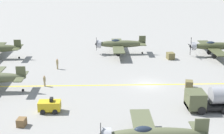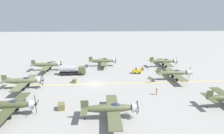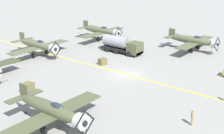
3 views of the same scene
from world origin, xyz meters
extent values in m
plane|color=gray|center=(0.00, 0.00, 0.00)|extent=(400.00, 400.00, 0.00)
cube|color=yellow|center=(0.00, 0.00, 0.00)|extent=(0.30, 160.00, 0.01)
ellipsoid|color=#525739|center=(17.14, 2.76, 2.05)|extent=(1.50, 9.50, 1.42)
cylinder|color=#B7B7BC|center=(17.14, 7.21, 2.05)|extent=(1.58, 0.90, 1.58)
ellipsoid|color=#232D3D|center=(17.14, 3.90, 2.61)|extent=(0.80, 1.70, 0.76)
cube|color=#525739|center=(17.14, 3.52, 1.71)|extent=(12.00, 2.10, 0.16)
cube|color=#525739|center=(17.14, -1.33, 2.20)|extent=(4.40, 1.10, 0.12)
cube|color=#525739|center=(17.14, -1.33, 2.85)|extent=(0.14, 1.30, 1.60)
sphere|color=black|center=(17.14, 7.71, 2.05)|extent=(0.56, 0.56, 0.56)
cube|color=black|center=(17.72, 7.71, 1.40)|extent=(1.27, 0.06, 1.40)
cube|color=black|center=(17.79, 7.71, 2.63)|extent=(1.40, 0.06, 1.27)
cube|color=black|center=(16.56, 7.71, 2.70)|extent=(1.27, 0.06, 1.40)
cube|color=black|center=(16.49, 7.71, 1.47)|extent=(1.40, 0.06, 1.27)
cylinder|color=black|center=(15.64, 3.52, 1.08)|extent=(0.14, 0.14, 1.26)
cylinder|color=black|center=(15.64, 3.52, 0.45)|extent=(0.22, 0.90, 0.90)
cylinder|color=black|center=(18.64, 3.52, 1.08)|extent=(0.14, 0.14, 1.26)
cylinder|color=black|center=(18.64, 3.52, 0.45)|extent=(0.22, 0.90, 0.90)
cylinder|color=black|center=(17.14, -1.39, 0.18)|extent=(0.12, 0.36, 0.36)
cube|color=#494E2F|center=(14.47, 22.35, 2.20)|extent=(4.40, 1.10, 0.12)
cube|color=#494E2F|center=(14.47, 22.35, 2.85)|extent=(0.14, 1.30, 1.60)
cylinder|color=black|center=(14.47, 22.29, 0.18)|extent=(0.12, 0.36, 0.36)
ellipsoid|color=#232D3D|center=(-17.98, 3.05, 2.61)|extent=(0.80, 1.70, 0.76)
cube|color=#595E40|center=(-17.98, -2.18, 2.20)|extent=(4.40, 1.10, 0.12)
cube|color=#595E40|center=(-17.98, -2.18, 2.85)|extent=(0.14, 1.30, 1.60)
cube|color=black|center=(-17.39, 6.86, 2.70)|extent=(1.27, 0.06, 1.39)
cube|color=black|center=(-18.63, 6.86, 2.64)|extent=(1.39, 0.06, 1.27)
cube|color=#585D3E|center=(-1.97, 17.75, 2.20)|extent=(4.40, 1.10, 0.12)
cube|color=#585D3E|center=(-1.97, 17.75, 2.85)|extent=(0.14, 1.30, 1.60)
cylinder|color=black|center=(-1.97, 17.69, 0.18)|extent=(0.12, 0.36, 0.36)
ellipsoid|color=#454A2B|center=(14.77, -15.29, 2.05)|extent=(1.50, 9.50, 1.42)
cylinder|color=#B7B7BC|center=(14.77, -10.84, 2.05)|extent=(1.57, 0.90, 1.58)
ellipsoid|color=#232D3D|center=(14.77, -14.15, 2.61)|extent=(0.80, 1.70, 0.76)
cube|color=#454A2B|center=(14.77, -14.53, 1.71)|extent=(12.00, 2.10, 0.16)
sphere|color=black|center=(14.77, -10.34, 2.05)|extent=(0.56, 0.56, 0.56)
cube|color=black|center=(14.82, -10.34, 1.18)|extent=(0.25, 0.06, 1.76)
cube|color=black|center=(15.64, -10.34, 2.11)|extent=(1.76, 0.06, 0.25)
cube|color=black|center=(14.71, -10.34, 2.92)|extent=(0.25, 0.06, 1.76)
cube|color=black|center=(13.89, -10.34, 1.99)|extent=(1.76, 0.06, 0.25)
cylinder|color=black|center=(13.27, -14.53, 1.08)|extent=(0.14, 0.14, 1.26)
cylinder|color=black|center=(13.27, -14.53, 0.45)|extent=(0.22, 0.90, 0.90)
cylinder|color=black|center=(16.27, -14.53, 1.08)|extent=(0.14, 0.14, 1.26)
cylinder|color=black|center=(16.27, -14.53, 0.45)|extent=(0.22, 0.90, 0.90)
cube|color=black|center=(-8.72, -7.39, 0.62)|extent=(2.25, 8.00, 0.40)
cube|color=#515638|center=(-8.72, -4.43, 1.42)|extent=(2.50, 2.08, 2.00)
cylinder|color=black|center=(-9.91, -4.91, 0.50)|extent=(0.30, 1.00, 1.00)
cylinder|color=black|center=(-7.54, -4.91, 0.50)|extent=(0.30, 1.00, 1.00)
cylinder|color=black|center=(-7.54, -7.79, 0.50)|extent=(0.30, 1.00, 1.00)
cube|color=gold|center=(-8.56, 12.95, 0.80)|extent=(1.40, 2.60, 1.10)
cube|color=black|center=(-8.56, 12.69, 1.57)|extent=(0.70, 0.36, 0.44)
cylinder|color=black|center=(-9.24, 13.66, 0.30)|extent=(0.20, 0.60, 0.60)
cylinder|color=black|center=(-7.87, 13.66, 0.30)|extent=(0.20, 0.60, 0.60)
cylinder|color=black|center=(-9.24, 12.23, 0.30)|extent=(0.20, 0.60, 0.60)
cylinder|color=black|center=(-7.87, 12.23, 0.30)|extent=(0.20, 0.60, 0.60)
cylinder|color=tan|center=(7.86, 14.20, 0.43)|extent=(0.27, 0.27, 0.86)
cylinder|color=tan|center=(7.86, 14.20, 1.22)|extent=(0.40, 0.40, 0.72)
sphere|color=tan|center=(7.86, 14.20, 1.70)|extent=(0.23, 0.23, 0.23)
cylinder|color=tan|center=(-0.08, 15.00, 0.39)|extent=(0.24, 0.24, 0.78)
cylinder|color=tan|center=(-0.08, 15.00, 1.10)|extent=(0.36, 0.36, 0.65)
sphere|color=tan|center=(-0.08, 15.00, 1.53)|extent=(0.21, 0.21, 0.21)
cube|color=brown|center=(-11.94, 15.47, 0.44)|extent=(1.15, 1.00, 0.87)
cube|color=brown|center=(-1.35, -5.75, 0.51)|extent=(1.42, 1.26, 1.02)
cube|color=brown|center=(13.20, -6.20, 0.62)|extent=(1.65, 1.44, 1.23)
camera|label=1|loc=(-42.59, 6.69, 16.47)|focal=50.00mm
camera|label=2|loc=(44.11, 1.60, 16.91)|focal=28.00mm
camera|label=3|loc=(35.47, 25.51, 16.45)|focal=50.00mm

